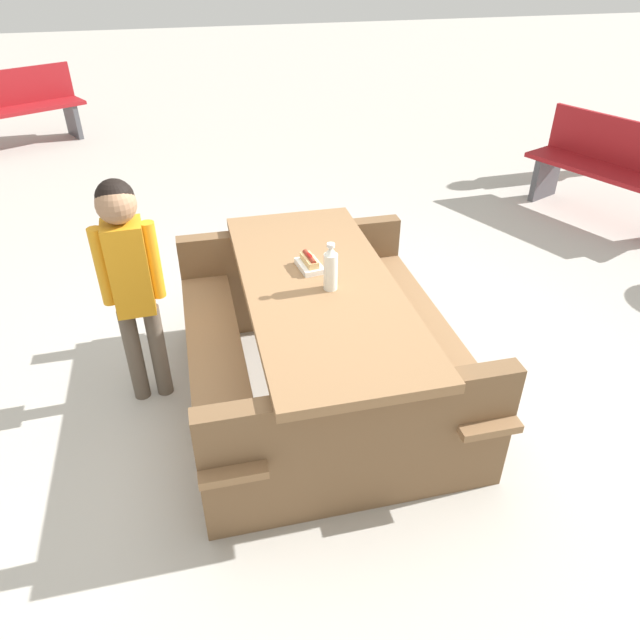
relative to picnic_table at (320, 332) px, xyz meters
name	(u,v)px	position (x,y,z in m)	size (l,w,h in m)	color
ground_plane	(320,395)	(0.00, 0.00, -0.44)	(30.00, 30.00, 0.00)	#B7B2A8
picnic_table	(320,332)	(0.00, 0.00, 0.00)	(1.81, 1.41, 0.75)	olive
soda_bottle	(331,268)	(-0.06, -0.04, 0.42)	(0.07, 0.07, 0.25)	silver
hotdog_tray	(309,263)	(0.16, 0.02, 0.34)	(0.19, 0.13, 0.08)	white
child_in_coat	(129,269)	(0.25, 0.93, 0.38)	(0.20, 0.32, 1.28)	brown
park_bench_near	(613,169)	(1.86, -3.13, 0.00)	(1.54, 0.96, 0.85)	maroon
park_bench_mid	(16,107)	(5.36, 2.45, 0.00)	(1.06, 1.51, 0.85)	maroon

